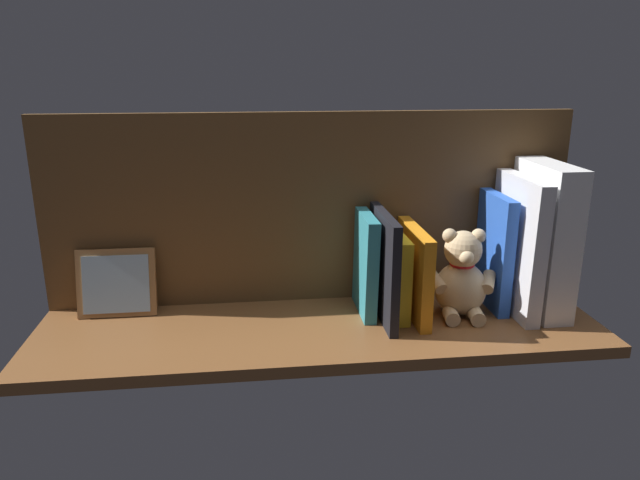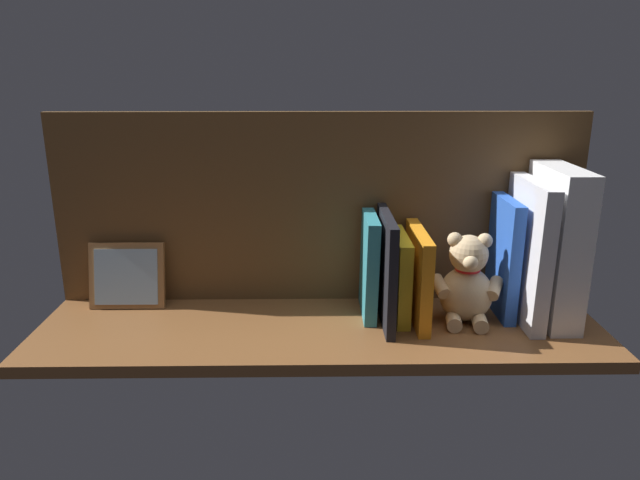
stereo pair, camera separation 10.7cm
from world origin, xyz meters
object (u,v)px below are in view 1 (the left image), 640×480
(dictionary_thick_white, at_px, (543,238))
(teddy_bear, at_px, (461,278))
(book_0, at_px, (517,245))
(picture_frame_leaning, at_px, (117,283))

(dictionary_thick_white, relative_size, teddy_bear, 1.69)
(book_0, xyz_separation_m, teddy_bear, (0.11, 0.01, -0.06))
(book_0, relative_size, teddy_bear, 1.55)
(picture_frame_leaning, bearing_deg, teddy_bear, 173.02)
(dictionary_thick_white, bearing_deg, teddy_bear, 4.17)
(dictionary_thick_white, height_order, teddy_bear, dictionary_thick_white)
(dictionary_thick_white, xyz_separation_m, teddy_bear, (0.16, 0.01, -0.07))
(book_0, height_order, picture_frame_leaning, book_0)
(teddy_bear, height_order, picture_frame_leaning, teddy_bear)
(book_0, bearing_deg, picture_frame_leaning, -5.21)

